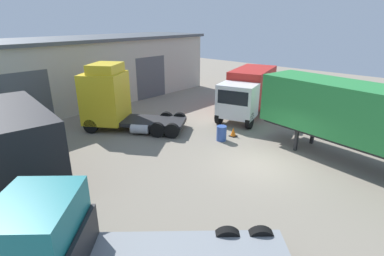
{
  "coord_description": "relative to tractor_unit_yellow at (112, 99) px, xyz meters",
  "views": [
    {
      "loc": [
        -11.89,
        -6.37,
        6.75
      ],
      "look_at": [
        -1.53,
        3.01,
        1.6
      ],
      "focal_mm": 28.0,
      "sensor_mm": 36.0,
      "label": 1
    }
  ],
  "objects": [
    {
      "name": "flatbed_truck_teal",
      "position": [
        -7.55,
        -9.92,
        -0.68
      ],
      "size": [
        6.87,
        7.08,
        2.66
      ],
      "rotation": [
        0.0,
        0.0,
        2.33
      ],
      "color": "#197075",
      "rests_on": "ground_plane"
    },
    {
      "name": "traffic_cone",
      "position": [
        3.99,
        -6.61,
        -1.7
      ],
      "size": [
        0.4,
        0.4,
        0.55
      ],
      "color": "black",
      "rests_on": "ground_plane"
    },
    {
      "name": "container_trailer_green",
      "position": [
        4.75,
        -13.76,
        0.55
      ],
      "size": [
        4.35,
        11.33,
        3.88
      ],
      "rotation": [
        0.0,
        0.0,
        1.4
      ],
      "color": "#28843D",
      "rests_on": "ground_plane"
    },
    {
      "name": "box_truck_green",
      "position": [
        -6.7,
        -2.68,
        -0.0
      ],
      "size": [
        3.52,
        8.05,
        3.49
      ],
      "rotation": [
        0.0,
        0.0,
        1.42
      ],
      "color": "#28843D",
      "rests_on": "ground_plane"
    },
    {
      "name": "oil_drum",
      "position": [
        2.99,
        -6.46,
        -1.51
      ],
      "size": [
        0.58,
        0.58,
        0.88
      ],
      "color": "#33519E",
      "rests_on": "ground_plane"
    },
    {
      "name": "box_truck_white",
      "position": [
        8.34,
        -4.84,
        -0.1
      ],
      "size": [
        7.01,
        4.01,
        3.26
      ],
      "rotation": [
        0.0,
        0.0,
        -2.88
      ],
      "color": "silver",
      "rests_on": "ground_plane"
    },
    {
      "name": "warehouse_building",
      "position": [
        1.69,
        7.39,
        0.7
      ],
      "size": [
        24.23,
        6.73,
        5.29
      ],
      "color": "#B7B2A3",
      "rests_on": "ground_plane"
    },
    {
      "name": "gravel_pile",
      "position": [
        13.06,
        -9.85,
        -1.38
      ],
      "size": [
        4.37,
        4.37,
        1.14
      ],
      "color": "#423D38",
      "rests_on": "ground_plane"
    },
    {
      "name": "tractor_unit_yellow",
      "position": [
        0.0,
        0.0,
        0.0
      ],
      "size": [
        5.46,
        6.57,
        4.16
      ],
      "rotation": [
        0.0,
        0.0,
        2.14
      ],
      "color": "yellow",
      "rests_on": "ground_plane"
    },
    {
      "name": "ground_plane",
      "position": [
        1.69,
        -9.71,
        -1.95
      ],
      "size": [
        60.0,
        60.0,
        0.0
      ],
      "primitive_type": "plane",
      "color": "gray"
    }
  ]
}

